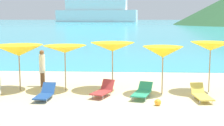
{
  "coord_description": "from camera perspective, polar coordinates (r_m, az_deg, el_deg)",
  "views": [
    {
      "loc": [
        -0.35,
        -12.35,
        3.46
      ],
      "look_at": [
        -1.26,
        3.4,
        1.2
      ],
      "focal_mm": 51.29,
      "sensor_mm": 36.0,
      "label": 1
    }
  ],
  "objects": [
    {
      "name": "cruise_ship",
      "position": [
        235.6,
        -2.88,
        9.26
      ],
      "size": [
        60.51,
        18.68,
        21.26
      ],
      "rotation": [
        0.0,
        0.0,
        -0.18
      ],
      "color": "white",
      "rests_on": "ocean_water"
    },
    {
      "name": "ocean_water",
      "position": [
        240.1,
        3.41,
        7.31
      ],
      "size": [
        650.0,
        440.0,
        0.02
      ],
      "primitive_type": "cube",
      "color": "#38B7CC",
      "rests_on": "ground_plane"
    },
    {
      "name": "umbrella_2",
      "position": [
        15.03,
        0.08,
        2.87
      ],
      "size": [
        2.05,
        2.05,
        2.29
      ],
      "color": "#9E7F59",
      "rests_on": "ground_plane"
    },
    {
      "name": "lounge_chair_5",
      "position": [
        14.09,
        -1.58,
        -4.85
      ],
      "size": [
        1.04,
        1.5,
        0.67
      ],
      "rotation": [
        0.0,
        0.0,
        -0.37
      ],
      "color": "#A53333",
      "rests_on": "ground_plane"
    },
    {
      "name": "umbrella_3",
      "position": [
        14.45,
        9.06,
        1.94
      ],
      "size": [
        1.99,
        1.99,
        2.17
      ],
      "color": "#9E7F59",
      "rests_on": "ground_plane"
    },
    {
      "name": "lounge_chair_0",
      "position": [
        13.91,
        -11.85,
        -5.35
      ],
      "size": [
        0.67,
        1.53,
        0.61
      ],
      "rotation": [
        0.0,
        0.0,
        -0.05
      ],
      "color": "#1E478C",
      "rests_on": "ground_plane"
    },
    {
      "name": "umbrella_1",
      "position": [
        15.17,
        -8.4,
        2.45
      ],
      "size": [
        2.03,
        2.03,
        2.16
      ],
      "color": "#9E7F59",
      "rests_on": "ground_plane"
    },
    {
      "name": "lounge_chair_2",
      "position": [
        13.94,
        5.45,
        -5.09
      ],
      "size": [
        1.03,
        1.78,
        0.57
      ],
      "rotation": [
        0.0,
        0.0,
        -0.26
      ],
      "color": "#268C66",
      "rests_on": "ground_plane"
    },
    {
      "name": "umbrella_4",
      "position": [
        15.29,
        17.15,
        2.85
      ],
      "size": [
        1.99,
        1.99,
        2.34
      ],
      "color": "#9E7F59",
      "rests_on": "ground_plane"
    },
    {
      "name": "beach_ball",
      "position": [
        12.83,
        8.16,
        -6.95
      ],
      "size": [
        0.27,
        0.27,
        0.27
      ],
      "primitive_type": "sphere",
      "color": "orange",
      "rests_on": "ground_plane"
    },
    {
      "name": "umbrella_0",
      "position": [
        15.63,
        -16.28,
        2.15
      ],
      "size": [
        2.27,
        2.27,
        2.18
      ],
      "color": "#9E7F59",
      "rests_on": "ground_plane"
    },
    {
      "name": "lounge_chair_3",
      "position": [
        14.03,
        15.62,
        -5.41
      ],
      "size": [
        0.74,
        1.61,
        0.62
      ],
      "rotation": [
        0.0,
        0.0,
        0.11
      ],
      "color": "#D8BF4C",
      "rests_on": "ground_plane"
    },
    {
      "name": "ground_plane",
      "position": [
        22.64,
        4.16,
        -1.05
      ],
      "size": [
        50.0,
        100.0,
        0.3
      ],
      "primitive_type": "cube",
      "color": "beige"
    },
    {
      "name": "beachgoer_2",
      "position": [
        16.36,
        -12.34,
        -0.69
      ],
      "size": [
        0.3,
        0.3,
        1.85
      ],
      "rotation": [
        0.0,
        0.0,
        3.12
      ],
      "color": "brown",
      "rests_on": "ground_plane"
    }
  ]
}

